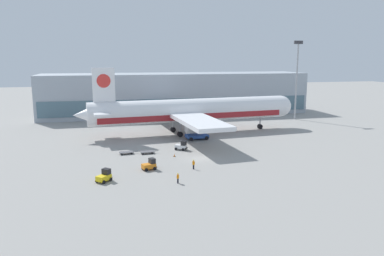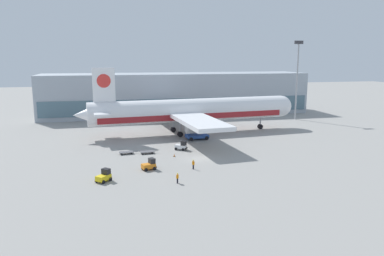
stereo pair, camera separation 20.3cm
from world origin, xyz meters
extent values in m
plane|color=gray|center=(0.00, 0.00, 0.00)|extent=(400.00, 400.00, 0.00)
cube|color=#9EA8B2|center=(7.14, 59.23, 7.00)|extent=(90.00, 18.00, 14.00)
cube|color=slate|center=(7.14, 50.13, 3.85)|extent=(88.20, 0.20, 4.90)
cylinder|color=#9EA0A5|center=(41.58, 38.63, 11.71)|extent=(0.50, 0.50, 23.41)
cube|color=#333338|center=(41.58, 38.63, 23.91)|extent=(2.80, 0.50, 1.00)
cylinder|color=white|center=(4.52, 24.37, 6.10)|extent=(52.31, 10.26, 5.80)
cube|color=maroon|center=(4.52, 24.37, 4.79)|extent=(48.15, 9.78, 1.45)
sphere|color=white|center=(30.42, 26.60, 6.10)|extent=(5.68, 5.68, 5.68)
cone|color=white|center=(-21.38, 22.13, 6.10)|extent=(6.83, 6.04, 5.51)
cube|color=white|center=(-17.24, 22.48, 13.00)|extent=(5.22, 0.89, 8.00)
cylinder|color=red|center=(-17.24, 22.48, 13.96)|extent=(3.24, 0.82, 3.20)
cube|color=white|center=(-18.28, 22.40, 6.68)|extent=(4.71, 13.26, 0.50)
cube|color=white|center=(1.93, 24.14, 5.38)|extent=(12.10, 48.51, 0.90)
cylinder|color=#9EA0A5|center=(2.80, 14.10, 3.58)|extent=(4.43, 3.15, 2.80)
cylinder|color=#9EA0A5|center=(1.06, 34.18, 3.58)|extent=(4.43, 3.15, 2.80)
cylinder|color=#9EA0A5|center=(24.21, 26.07, 2.65)|extent=(0.36, 0.36, 4.00)
cylinder|color=black|center=(24.21, 26.07, 0.65)|extent=(1.37, 1.01, 1.30)
cylinder|color=#9EA0A5|center=(0.65, 20.82, 2.65)|extent=(0.36, 0.36, 4.00)
cylinder|color=black|center=(0.65, 20.82, 0.65)|extent=(1.37, 1.01, 1.30)
cylinder|color=#9EA0A5|center=(0.10, 27.20, 2.65)|extent=(0.36, 0.36, 4.00)
cylinder|color=black|center=(0.10, 27.20, 0.65)|extent=(1.37, 1.01, 1.30)
cube|color=#284C99|center=(4.02, 17.10, 0.80)|extent=(5.44, 3.44, 0.70)
cube|color=#B2B2B7|center=(4.02, 17.10, 4.52)|extent=(5.17, 3.26, 0.30)
cube|color=yellow|center=(4.02, 17.10, 5.07)|extent=(5.17, 3.26, 0.08)
cube|color=#284C99|center=(4.02, 17.10, 2.84)|extent=(4.26, 0.53, 3.50)
cube|color=#284C99|center=(4.02, 17.10, 2.84)|extent=(4.26, 0.53, 3.50)
cylinder|color=black|center=(5.84, 18.76, 0.45)|extent=(0.93, 0.44, 0.90)
cylinder|color=black|center=(6.09, 15.77, 0.45)|extent=(0.93, 0.44, 0.90)
cylinder|color=black|center=(1.95, 18.43, 0.45)|extent=(0.93, 0.44, 0.90)
cylinder|color=black|center=(2.21, 15.44, 0.45)|extent=(0.93, 0.44, 0.90)
cube|color=silver|center=(-1.86, 7.72, 0.70)|extent=(2.69, 2.46, 0.80)
cube|color=black|center=(-1.33, 7.35, 1.55)|extent=(1.44, 1.53, 0.90)
cube|color=black|center=(-0.85, 7.02, 0.42)|extent=(0.84, 1.13, 0.24)
cylinder|color=black|center=(-0.80, 7.84, 0.30)|extent=(0.63, 0.54, 0.60)
cylinder|color=black|center=(-1.60, 6.69, 0.30)|extent=(0.63, 0.54, 0.60)
cylinder|color=black|center=(-2.13, 8.75, 0.30)|extent=(0.63, 0.54, 0.60)
cylinder|color=black|center=(-2.92, 7.60, 0.30)|extent=(0.63, 0.54, 0.60)
cube|color=orange|center=(-10.25, -5.06, 0.70)|extent=(2.62, 2.03, 0.80)
cube|color=black|center=(-9.63, -4.86, 1.55)|extent=(1.23, 1.45, 0.90)
cube|color=black|center=(-9.07, -4.69, 0.42)|extent=(0.53, 1.25, 0.24)
cylinder|color=black|center=(-9.69, -4.15, 0.30)|extent=(0.64, 0.41, 0.60)
cylinder|color=black|center=(-9.27, -5.48, 0.30)|extent=(0.64, 0.41, 0.60)
cylinder|color=black|center=(-11.22, -4.64, 0.30)|extent=(0.64, 0.41, 0.60)
cylinder|color=black|center=(-10.80, -5.97, 0.30)|extent=(0.64, 0.41, 0.60)
cube|color=yellow|center=(-17.95, -9.84, 0.70)|extent=(2.59, 2.64, 0.80)
cube|color=black|center=(-17.51, -9.37, 1.55)|extent=(1.52, 1.50, 0.90)
cube|color=black|center=(-17.11, -8.94, 0.42)|extent=(1.03, 0.97, 0.24)
cylinder|color=black|center=(-17.91, -8.78, 0.30)|extent=(0.58, 0.60, 0.60)
cylinder|color=black|center=(-16.89, -9.73, 0.30)|extent=(0.58, 0.60, 0.60)
cylinder|color=black|center=(-19.01, -9.96, 0.30)|extent=(0.58, 0.60, 0.60)
cylinder|color=black|center=(-17.98, -10.91, 0.30)|extent=(0.58, 0.60, 0.60)
cube|color=#56565B|center=(-13.37, 6.81, 0.42)|extent=(2.92, 1.74, 0.12)
cube|color=#56565B|center=(-11.53, 6.97, 0.42)|extent=(0.90, 0.16, 0.08)
cylinder|color=black|center=(-12.45, 7.53, 0.18)|extent=(0.37, 0.18, 0.36)
cylinder|color=black|center=(-12.34, 6.26, 0.18)|extent=(0.37, 0.18, 0.36)
cylinder|color=black|center=(-14.40, 7.35, 0.18)|extent=(0.37, 0.18, 0.36)
cylinder|color=black|center=(-14.29, 6.08, 0.18)|extent=(0.37, 0.18, 0.36)
cube|color=#56565B|center=(-9.19, 6.20, 0.42)|extent=(2.92, 1.74, 0.12)
cube|color=#56565B|center=(-7.35, 6.37, 0.42)|extent=(0.90, 0.16, 0.08)
cylinder|color=black|center=(-8.28, 6.92, 0.18)|extent=(0.37, 0.18, 0.36)
cylinder|color=black|center=(-8.16, 5.65, 0.18)|extent=(0.37, 0.18, 0.36)
cylinder|color=black|center=(-10.23, 6.75, 0.18)|extent=(0.37, 0.18, 0.36)
cylinder|color=black|center=(-10.11, 5.48, 0.18)|extent=(0.37, 0.18, 0.36)
cylinder|color=black|center=(-2.50, -6.64, 0.41)|extent=(0.14, 0.14, 0.82)
cylinder|color=black|center=(-2.60, -6.47, 0.41)|extent=(0.14, 0.14, 0.82)
cube|color=orange|center=(-2.55, -6.56, 1.13)|extent=(0.37, 0.42, 0.62)
cylinder|color=orange|center=(-2.43, -6.76, 1.16)|extent=(0.09, 0.09, 0.56)
cylinder|color=orange|center=(-2.67, -6.35, 1.16)|extent=(0.09, 0.09, 0.56)
sphere|color=tan|center=(-2.55, -6.56, 1.55)|extent=(0.22, 0.22, 0.22)
sphere|color=yellow|center=(-2.55, -6.56, 1.61)|extent=(0.21, 0.21, 0.21)
cylinder|color=black|center=(-6.76, -13.32, 0.40)|extent=(0.14, 0.14, 0.80)
cylinder|color=black|center=(-6.63, -13.17, 0.40)|extent=(0.14, 0.14, 0.80)
cube|color=orange|center=(-6.70, -13.25, 1.10)|extent=(0.41, 0.41, 0.60)
cylinder|color=orange|center=(-6.86, -13.42, 1.13)|extent=(0.09, 0.09, 0.54)
cylinder|color=orange|center=(-6.53, -13.07, 1.13)|extent=(0.09, 0.09, 0.54)
sphere|color=#DBB28E|center=(-6.70, -13.25, 1.51)|extent=(0.22, 0.22, 0.22)
sphere|color=yellow|center=(-6.70, -13.25, 1.57)|extent=(0.21, 0.21, 0.21)
cube|color=black|center=(-4.23, 2.63, 0.02)|extent=(0.40, 0.40, 0.04)
cone|color=orange|center=(-4.23, 2.63, 0.33)|extent=(0.32, 0.32, 0.59)
cylinder|color=white|center=(-4.23, 2.63, 0.36)|extent=(0.19, 0.19, 0.08)
camera|label=1|loc=(-17.51, -68.03, 19.34)|focal=35.00mm
camera|label=2|loc=(-17.31, -68.07, 19.34)|focal=35.00mm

